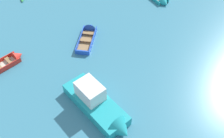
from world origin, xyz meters
name	(u,v)px	position (x,y,z in m)	size (l,w,h in m)	color
motor_launch_turquoise_cluster_inner	(99,106)	(-1.05, 18.62, 0.73)	(6.03, 6.53, 2.68)	teal
rowboat_blue_far_back	(88,33)	(-2.50, 28.37, 0.23)	(2.04, 4.73, 1.30)	#99754C
rowboat_turquoise_foreground_center	(160,0)	(5.95, 34.75, 0.19)	(3.40, 4.63, 1.27)	#4C4C51
rowboat_red_outer_right	(10,61)	(-9.76, 24.18, 0.22)	(3.80, 3.76, 1.17)	beige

